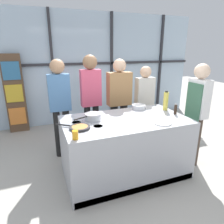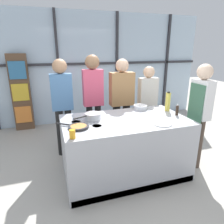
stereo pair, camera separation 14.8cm
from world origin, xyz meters
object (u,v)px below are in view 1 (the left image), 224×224
object	(u,v)px
white_plate	(163,123)
pepper_grinder	(175,109)
oil_bottle	(166,101)
spectator_far_right	(144,100)
spectator_center_right	(119,99)
mixing_bowl	(139,107)
juice_glass_near	(75,135)
saucepan	(93,117)
frying_pan	(79,127)
spectator_far_left	(60,101)
spectator_center_left	(91,96)
chef	(197,108)

from	to	relation	value
white_plate	pepper_grinder	xyz separation A→B (m)	(0.43, 0.28, 0.08)
oil_bottle	pepper_grinder	distance (m)	0.27
spectator_far_right	pepper_grinder	bearing A→B (deg)	90.17
spectator_center_right	mixing_bowl	bearing A→B (deg)	106.32
mixing_bowl	juice_glass_near	size ratio (longest dim) A/B	2.20
saucepan	frying_pan	bearing A→B (deg)	-136.34
mixing_bowl	spectator_far_left	bearing A→B (deg)	157.85
oil_bottle	spectator_far_left	bearing A→B (deg)	156.50
white_plate	oil_bottle	bearing A→B (deg)	52.09
spectator_center_left	spectator_center_right	bearing A→B (deg)	-180.00
chef	frying_pan	world-z (taller)	chef
saucepan	white_plate	xyz separation A→B (m)	(0.88, -0.47, -0.05)
spectator_far_left	frying_pan	world-z (taller)	spectator_far_left
spectator_far_right	mixing_bowl	xyz separation A→B (m)	(-0.41, -0.51, 0.03)
saucepan	juice_glass_near	xyz separation A→B (m)	(-0.36, -0.55, -0.00)
spectator_center_left	mixing_bowl	xyz separation A→B (m)	(0.71, -0.51, -0.14)
spectator_far_right	spectator_center_left	bearing A→B (deg)	0.00
spectator_far_left	saucepan	distance (m)	0.87
chef	juice_glass_near	world-z (taller)	chef
chef	spectator_far_right	world-z (taller)	chef
spectator_far_left	spectator_center_right	world-z (taller)	spectator_far_left
chef	oil_bottle	distance (m)	0.50
chef	white_plate	world-z (taller)	chef
spectator_center_left	saucepan	distance (m)	0.82
oil_bottle	pepper_grinder	size ratio (longest dim) A/B	1.83
spectator_center_right	saucepan	world-z (taller)	spectator_center_right
spectator_far_left	mixing_bowl	size ratio (longest dim) A/B	7.44
juice_glass_near	spectator_far_right	bearing A→B (deg)	38.70
spectator_center_right	juice_glass_near	world-z (taller)	spectator_center_right
white_plate	frying_pan	bearing A→B (deg)	168.58
saucepan	oil_bottle	bearing A→B (deg)	2.74
pepper_grinder	mixing_bowl	bearing A→B (deg)	131.40
juice_glass_near	frying_pan	bearing A→B (deg)	70.55
spectator_center_left	pepper_grinder	world-z (taller)	spectator_center_left
spectator_far_right	oil_bottle	world-z (taller)	spectator_far_right
chef	mixing_bowl	distance (m)	0.94
spectator_far_right	mixing_bowl	size ratio (longest dim) A/B	6.75
spectator_far_right	mixing_bowl	distance (m)	0.66
mixing_bowl	pepper_grinder	size ratio (longest dim) A/B	1.31
frying_pan	mixing_bowl	bearing A→B (deg)	24.06
frying_pan	pepper_grinder	xyz separation A→B (m)	(1.56, 0.05, 0.07)
spectator_center_right	spectator_far_right	bearing A→B (deg)	180.00
saucepan	spectator_far_right	bearing A→B (deg)	31.11
chef	spectator_center_left	size ratio (longest dim) A/B	0.94
chef	spectator_center_left	distance (m)	1.82
chef	juice_glass_near	distance (m)	2.06
spectator_center_left	spectator_center_right	distance (m)	0.57
spectator_center_left	saucepan	world-z (taller)	spectator_center_left
spectator_center_left	oil_bottle	xyz separation A→B (m)	(1.11, -0.72, -0.02)
spectator_far_left	frying_pan	distance (m)	1.04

